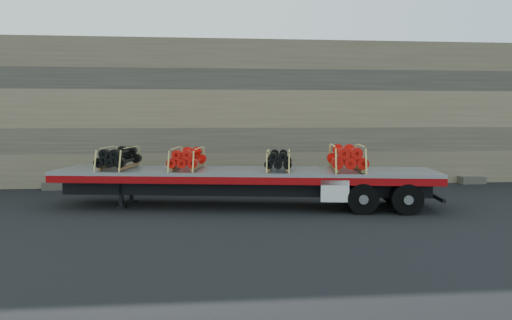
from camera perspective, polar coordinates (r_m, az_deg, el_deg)
The scene contains 7 objects.
ground at distance 19.11m, azimuth -2.07°, elevation -5.07°, with size 120.00×120.00×0.00m, color black.
rock_wall at distance 25.30m, azimuth -3.08°, elevation 5.36°, with size 44.00×3.00×7.00m, color #7A6B54.
trailer at distance 18.51m, azimuth -1.30°, elevation -3.22°, with size 13.87×2.67×1.39m, color #9FA2A6, non-canonical shape.
bundle_front at distance 19.39m, azimuth -15.40°, elevation 0.19°, with size 1.09×2.18×0.77m, color black, non-canonical shape.
bundle_midfront at distance 18.69m, azimuth -7.83°, elevation 0.13°, with size 1.07×2.13×0.76m, color red, non-canonical shape.
bundle_midrear at distance 18.32m, azimuth 2.59°, elevation -0.06°, with size 0.95×1.90×0.67m, color black, non-canonical shape.
bundle_rear at distance 18.43m, azimuth 10.30°, elevation 0.20°, with size 1.23×2.46×0.87m, color red, non-canonical shape.
Camera 1 is at (-1.24, -18.77, 3.34)m, focal length 35.00 mm.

